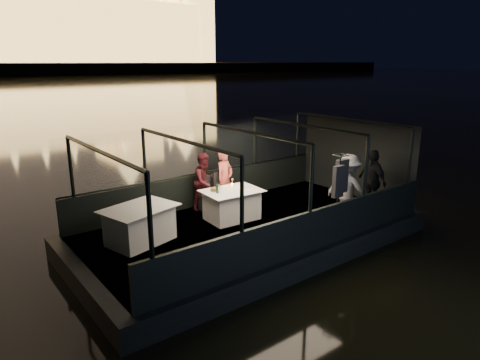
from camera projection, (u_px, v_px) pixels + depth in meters
boat_hull at (250, 242)px, 10.79m from camera, size 8.60×4.40×1.00m
boat_deck at (250, 225)px, 10.66m from camera, size 8.00×4.00×0.04m
gunwale_port at (206, 188)px, 12.07m from camera, size 8.00×0.08×0.90m
gunwale_starboard at (309, 231)px, 9.01m from camera, size 8.00×0.08×0.90m
cabin_glass_port at (205, 148)px, 11.76m from camera, size 8.00×0.02×1.40m
cabin_glass_starboard at (312, 179)px, 8.70m from camera, size 8.00×0.02×1.40m
cabin_roof_glass at (250, 132)px, 10.04m from camera, size 8.00×4.00×0.02m
end_wall_fore at (84, 214)px, 8.00m from camera, size 0.02×4.00×2.30m
end_wall_aft at (355, 158)px, 12.70m from camera, size 0.02×4.00×2.30m
canopy_ribs at (250, 180)px, 10.35m from camera, size 8.00×4.00×2.30m
dining_table_central at (232, 205)px, 10.90m from camera, size 1.51×1.13×0.77m
dining_table_aft at (140, 226)px, 9.48m from camera, size 1.79×1.49×0.82m
chair_port_left at (209, 195)px, 11.51m from camera, size 0.42×0.42×0.89m
chair_port_right at (224, 193)px, 11.65m from camera, size 0.55×0.55×0.99m
coat_stand at (338, 195)px, 9.97m from camera, size 0.58×0.49×1.90m
person_woman_coral at (225, 180)px, 11.76m from camera, size 0.66×0.53×1.60m
person_man_maroon at (205, 183)px, 11.54m from camera, size 0.86×0.73×1.57m
passenger_stripe at (348, 189)px, 10.64m from camera, size 0.84×1.22×1.73m
passenger_dark at (372, 181)px, 11.37m from camera, size 0.63×1.06×1.69m
wine_bottle at (217, 187)px, 10.53m from camera, size 0.07×0.07×0.29m
bread_basket at (214, 189)px, 10.75m from camera, size 0.22×0.22×0.08m
amber_candle at (232, 185)px, 11.14m from camera, size 0.06×0.06×0.08m
plate_near at (246, 186)px, 11.14m from camera, size 0.26×0.26×0.02m
plate_far at (219, 188)px, 10.98m from camera, size 0.28×0.28×0.01m
wine_glass_white at (220, 188)px, 10.64m from camera, size 0.06×0.06×0.18m
wine_glass_red at (232, 182)px, 11.23m from camera, size 0.07×0.07×0.18m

